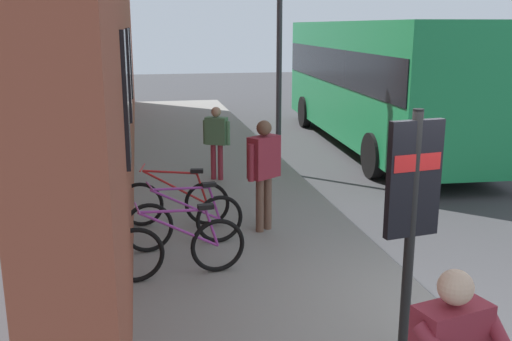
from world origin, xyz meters
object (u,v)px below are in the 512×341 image
bicycle_far_end (185,221)px  bicycle_mid_rack (178,248)px  transit_info_sign (413,195)px  street_lamp (279,24)px  city_bus (377,76)px  pedestrian_by_facade (264,164)px  bicycle_under_window (175,202)px  pedestrian_crossing_street (216,136)px

bicycle_far_end → bicycle_mid_rack: bearing=170.6°
transit_info_sign → street_lamp: street_lamp is taller
city_bus → pedestrian_by_facade: city_bus is taller
bicycle_under_window → street_lamp: size_ratio=0.33×
bicycle_mid_rack → street_lamp: bearing=-25.4°
pedestrian_crossing_street → street_lamp: (0.77, -1.49, 2.24)m
pedestrian_crossing_street → bicycle_mid_rack: bearing=166.7°
bicycle_mid_rack → city_bus: size_ratio=0.17×
bicycle_far_end → bicycle_under_window: (0.97, 0.09, 0.00)m
pedestrian_by_facade → bicycle_far_end: bearing=111.1°
bicycle_far_end → pedestrian_by_facade: 1.51m
street_lamp → pedestrian_crossing_street: bearing=117.3°
bicycle_far_end → city_bus: city_bus is taller
transit_info_sign → pedestrian_crossing_street: bearing=7.5°
transit_info_sign → pedestrian_by_facade: 3.79m
bicycle_mid_rack → transit_info_sign: transit_info_sign is taller
bicycle_under_window → transit_info_sign: (-4.18, -1.97, 1.21)m
bicycle_under_window → street_lamp: bearing=-35.8°
street_lamp → pedestrian_by_facade: bearing=163.5°
bicycle_far_end → transit_info_sign: (-3.21, -1.88, 1.21)m
bicycle_mid_rack → street_lamp: size_ratio=0.33×
bicycle_far_end → bicycle_under_window: bearing=5.3°
bicycle_mid_rack → bicycle_far_end: bearing=-9.4°
city_bus → pedestrian_by_facade: bearing=145.1°
bicycle_under_window → transit_info_sign: size_ratio=0.73×
bicycle_under_window → pedestrian_crossing_street: pedestrian_crossing_street is taller
bicycle_mid_rack → bicycle_far_end: size_ratio=1.01×
pedestrian_by_facade → city_bus: bearing=-34.9°
transit_info_sign → city_bus: city_bus is taller
bicycle_mid_rack → street_lamp: 6.72m
bicycle_far_end → pedestrian_by_facade: size_ratio=1.01×
transit_info_sign → city_bus: 10.85m
bicycle_mid_rack → pedestrian_crossing_street: (4.75, -1.13, 0.54)m
city_bus → street_lamp: 4.31m
pedestrian_crossing_street → street_lamp: bearing=-62.7°
transit_info_sign → city_bus: (10.13, -3.87, 0.20)m
bicycle_mid_rack → pedestrian_by_facade: pedestrian_by_facade is taller
bicycle_mid_rack → pedestrian_crossing_street: size_ratio=1.16×
bicycle_far_end → pedestrian_crossing_street: bearing=-14.4°
bicycle_under_window → pedestrian_by_facade: size_ratio=1.01×
bicycle_under_window → street_lamp: 5.16m
transit_info_sign → street_lamp: bearing=-4.3°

